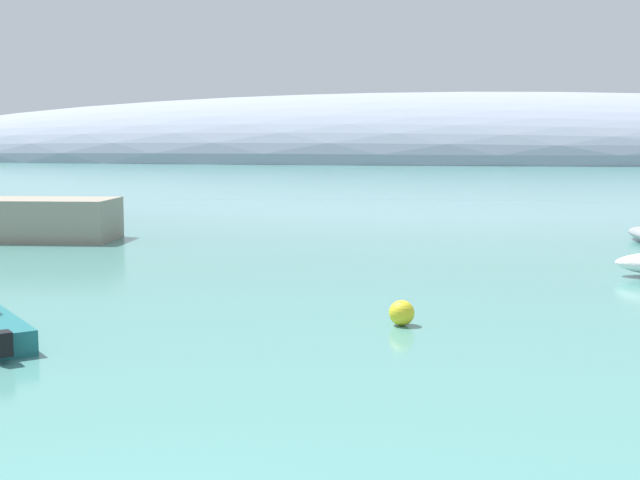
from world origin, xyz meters
TOP-DOWN VIEW (x-y plane):
  - distant_ridge at (-1.53, 192.19)m, footprint 309.74×64.54m
  - mooring_buoy_yellow at (2.85, 14.64)m, footprint 0.72×0.72m

SIDE VIEW (x-z plane):
  - distant_ridge at x=-1.53m, z-range -16.06..16.06m
  - mooring_buoy_yellow at x=2.85m, z-range 0.00..0.72m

